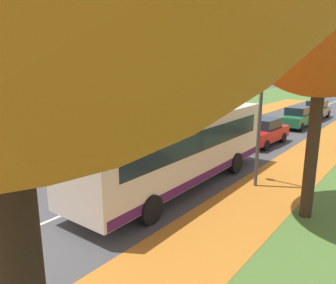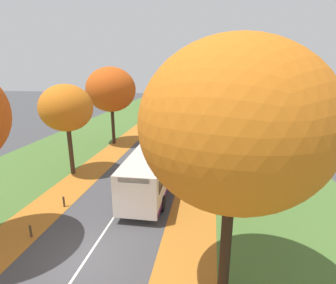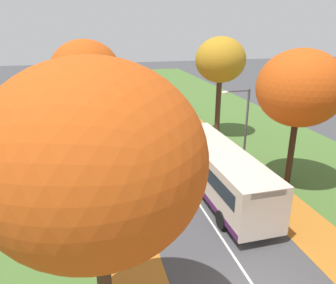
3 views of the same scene
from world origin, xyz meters
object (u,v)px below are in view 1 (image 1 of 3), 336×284
tree_right_near (326,19)px  car_green_following (297,117)px  streetlamp_right (253,95)px  car_grey_third_in_line (316,110)px  car_red_lead (263,132)px  bus (178,146)px  tree_left_near (86,53)px  tree_left_mid (185,46)px  bollard_third (26,177)px

tree_right_near → car_green_following: tree_right_near is taller
streetlamp_right → car_grey_third_in_line: bearing=96.4°
car_red_lead → bus: bearing=-90.2°
car_grey_third_in_line → tree_left_near: bearing=-110.1°
streetlamp_right → car_red_lead: size_ratio=1.41×
bus → car_red_lead: 9.01m
tree_left_near → tree_left_mid: 9.22m
bus → bollard_third: bearing=-142.8°
tree_left_near → car_red_lead: (7.29, 7.53, -4.68)m
bus → car_green_following: size_ratio=2.48×
streetlamp_right → tree_right_near: bearing=-29.7°
tree_right_near → tree_left_mid: bearing=139.7°
streetlamp_right → car_grey_third_in_line: size_ratio=1.42×
tree_left_mid → car_red_lead: size_ratio=2.03×
bus → car_grey_third_in_line: bus is taller
tree_left_near → tree_left_mid: size_ratio=0.85×
bollard_third → streetlamp_right: bearing=38.4°
tree_left_near → car_grey_third_in_line: 21.72m
streetlamp_right → bus: streetlamp_right is taller
car_green_following → car_grey_third_in_line: 5.51m
streetlamp_right → car_red_lead: bearing=107.4°
tree_right_near → car_green_following: 17.13m
car_red_lead → car_grey_third_in_line: bearing=89.9°
bus → car_red_lead: (0.03, 8.97, -0.89)m
tree_left_mid → streetlamp_right: (9.34, -8.70, -2.47)m
tree_left_near → car_red_lead: size_ratio=1.73×
tree_right_near → bus: 6.71m
tree_left_near → bus: tree_left_near is taller
bollard_third → car_grey_third_in_line: size_ratio=0.17×
tree_left_mid → tree_right_near: size_ratio=1.02×
tree_right_near → car_red_lead: bearing=119.9°
bus → car_red_lead: bearing=89.8°
bollard_third → car_green_following: bearing=75.8°
car_red_lead → bollard_third: bearing=-111.5°
bollard_third → tree_left_mid: bearing=98.3°
tree_left_mid → tree_left_near: bearing=-90.9°
car_green_following → bus: bearing=-89.9°
car_green_following → car_red_lead: bearing=-89.5°
car_red_lead → tree_right_near: bearing=-60.1°
bollard_third → bus: bearing=37.2°
tree_right_near → car_grey_third_in_line: 22.22m
tree_left_near → bus: bearing=-11.2°
car_red_lead → car_green_following: size_ratio=1.02×
tree_left_near → tree_left_mid: bearing=89.1°
tree_left_near → car_green_following: size_ratio=1.75×
streetlamp_right → car_red_lead: streetlamp_right is taller
tree_left_near → car_red_lead: bearing=45.9°
car_green_following → streetlamp_right: bearing=-80.8°
tree_left_mid → car_red_lead: tree_left_mid is taller
bollard_third → streetlamp_right: streetlamp_right is taller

